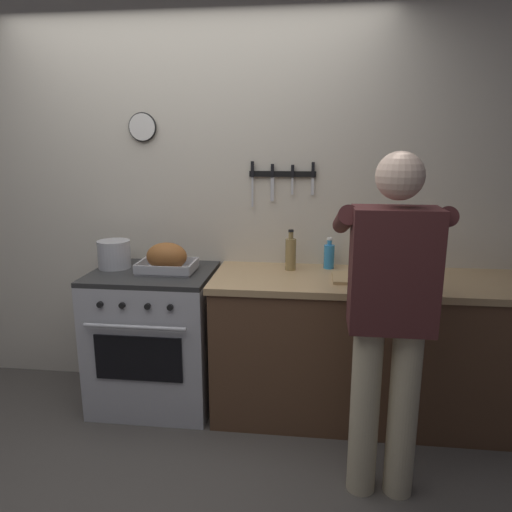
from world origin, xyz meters
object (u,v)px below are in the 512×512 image
Objects in this scene: stock_pot at (114,254)px; bottle_cooking_oil at (379,256)px; bottle_dish_soap at (329,256)px; stove at (155,338)px; bottle_vinegar at (291,253)px; person_cook at (390,308)px; roasting_pan at (167,259)px; cutting_board at (363,279)px; bottle_soy_sauce at (413,262)px.

stock_pot is 1.68m from bottle_cooking_oil.
bottle_cooking_oil is 0.32m from bottle_dish_soap.
stove is 0.60m from stock_pot.
person_cook is at bearing -58.67° from bottle_vinegar.
person_cook is at bearing -24.30° from stock_pot.
roasting_pan reaches higher than stock_pot.
roasting_pan is (-1.26, 0.68, 0.03)m from person_cook.
bottle_dish_soap is (-0.19, 0.26, 0.07)m from cutting_board.
roasting_pan is 1.89× the size of bottle_soy_sauce.
stove is 2.50× the size of cutting_board.
cutting_board is at bearing -3.96° from stock_pot.
bottle_dish_soap is at bearing 127.09° from cutting_board.
stock_pot is at bearing -178.89° from bottle_cooking_oil.
stock_pot is at bearing 56.41° from person_cook.
person_cook is at bearing -28.24° from roasting_pan.
bottle_soy_sauce is (1.62, 0.12, 0.53)m from stove.
bottle_dish_soap reaches higher than bottle_soy_sauce.
bottle_soy_sauce reaches higher than cutting_board.
person_cook is 7.97× the size of stock_pot.
bottle_cooking_oil is (0.05, 0.77, 0.06)m from person_cook.
cutting_board is 0.36m from bottle_soy_sauce.
roasting_pan reaches higher than stove.
bottle_cooking_oil is 1.38× the size of bottle_dish_soap.
person_cook is at bearing -107.76° from bottle_soy_sauce.
stove is at bearing -178.12° from roasting_pan.
bottle_soy_sauce is (1.52, 0.11, -0.01)m from roasting_pan.
cutting_board is 1.38× the size of bottle_vinegar.
person_cook reaches higher than bottle_dish_soap.
person_cook is 0.83m from bottle_soy_sauce.
stock_pot is at bearing -173.85° from bottle_dish_soap.
cutting_board is 0.49m from bottle_vinegar.
stock_pot is at bearing 167.21° from stove.
bottle_vinegar is at bearing 22.03° from person_cook.
cutting_board is at bearing -152.28° from bottle_soy_sauce.
stock_pot is 1.39m from bottle_dish_soap.
stove is at bearing -169.33° from bottle_dish_soap.
roasting_pan is 1.76× the size of bottle_dish_soap.
bottle_cooking_oil is (1.68, 0.03, 0.03)m from stock_pot.
bottle_vinegar is (-0.54, 0.05, -0.01)m from bottle_cooking_oil.
stock_pot is 1.12× the size of bottle_soy_sauce.
roasting_pan is 1.35× the size of bottle_vinegar.
stove is 4.84× the size of bottle_soy_sauce.
bottle_vinegar reaches higher than cutting_board.
stove is 1.71m from bottle_soy_sauce.
bottle_vinegar is at bearing 178.15° from bottle_soy_sauce.
stock_pot is 1.58m from cutting_board.
stove is 2.56× the size of roasting_pan.
roasting_pan reaches higher than cutting_board.
person_cook reaches higher than stove.
bottle_cooking_oil is at bearing -4.85° from bottle_vinegar.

